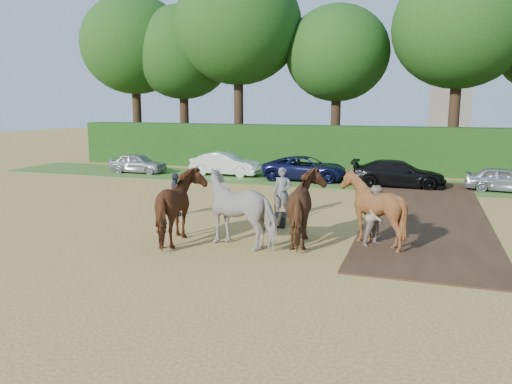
# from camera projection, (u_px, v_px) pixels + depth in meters

# --- Properties ---
(ground) EXTENTS (120.00, 120.00, 0.00)m
(ground) POSITION_uv_depth(u_px,v_px,m) (372.00, 260.00, 14.44)
(ground) COLOR gold
(ground) RESTS_ON ground
(earth_strip) EXTENTS (4.50, 17.00, 0.05)m
(earth_strip) POSITION_uv_depth(u_px,v_px,m) (427.00, 213.00, 20.49)
(earth_strip) COLOR #472D1C
(earth_strip) RESTS_ON ground
(grass_verge) EXTENTS (50.00, 5.00, 0.03)m
(grass_verge) POSITION_uv_depth(u_px,v_px,m) (398.00, 185.00, 27.49)
(grass_verge) COLOR #38601E
(grass_verge) RESTS_ON ground
(hedgerow) EXTENTS (46.00, 1.60, 3.00)m
(hedgerow) POSITION_uv_depth(u_px,v_px,m) (403.00, 151.00, 31.43)
(hedgerow) COLOR #14380F
(hedgerow) RESTS_ON ground
(spectator_near) EXTENTS (1.18, 1.20, 1.95)m
(spectator_near) POSITION_uv_depth(u_px,v_px,m) (377.00, 216.00, 15.71)
(spectator_near) COLOR tan
(spectator_near) RESTS_ON ground
(spectator_far) EXTENTS (0.77, 1.10, 1.74)m
(spectator_far) POSITION_uv_depth(u_px,v_px,m) (175.00, 194.00, 19.96)
(spectator_far) COLOR #2A2F38
(spectator_far) RESTS_ON ground
(plough_team) EXTENTS (7.94, 6.43, 2.38)m
(plough_team) POSITION_uv_depth(u_px,v_px,m) (277.00, 207.00, 16.02)
(plough_team) COLOR #5C3017
(plough_team) RESTS_ON ground
(parked_cars) EXTENTS (41.04, 3.64, 1.46)m
(parked_cars) POSITION_uv_depth(u_px,v_px,m) (461.00, 175.00, 26.33)
(parked_cars) COLOR #ABAFB2
(parked_cars) RESTS_ON ground
(treeline) EXTENTS (48.70, 10.60, 14.21)m
(treeline) POSITION_uv_depth(u_px,v_px,m) (385.00, 35.00, 33.60)
(treeline) COLOR #382616
(treeline) RESTS_ON ground
(church) EXTENTS (5.20, 5.20, 27.00)m
(church) POSITION_uv_depth(u_px,v_px,m) (455.00, 27.00, 62.03)
(church) COLOR slate
(church) RESTS_ON ground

